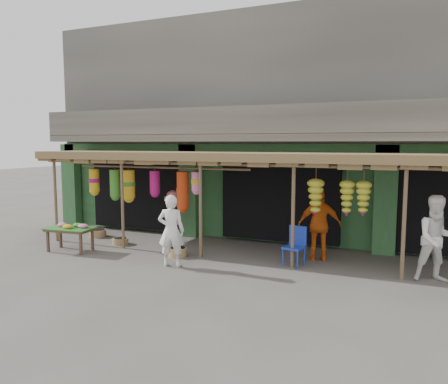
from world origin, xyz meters
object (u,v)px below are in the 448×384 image
at_px(person_vendor, 320,225).
at_px(person_shopper, 174,216).
at_px(person_front, 171,231).
at_px(blue_chair, 295,244).
at_px(person_right, 437,239).
at_px(flower_table, 71,229).

distance_m(person_vendor, person_shopper, 4.60).
bearing_deg(person_front, person_vendor, -165.85).
bearing_deg(person_vendor, blue_chair, 39.36).
relative_size(person_vendor, person_shopper, 1.18).
distance_m(blue_chair, person_right, 3.20).
distance_m(flower_table, person_shopper, 3.02).
bearing_deg(person_right, flower_table, 168.74).
bearing_deg(person_shopper, flower_table, 88.97).
height_order(person_right, person_shopper, person_right).
height_order(flower_table, person_front, person_front).
xyz_separation_m(person_front, person_vendor, (3.26, 1.99, 0.04)).
height_order(person_vendor, person_shopper, person_vendor).
distance_m(blue_chair, person_vendor, 0.92).
distance_m(flower_table, person_front, 3.40).
height_order(flower_table, blue_chair, blue_chair).
height_order(blue_chair, person_shopper, person_shopper).
relative_size(person_front, person_vendor, 0.95).
bearing_deg(person_front, person_right, 174.35).
bearing_deg(blue_chair, person_front, -142.68).
distance_m(person_front, person_vendor, 3.82).
bearing_deg(flower_table, person_front, -9.23).
relative_size(person_right, person_shopper, 1.21).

